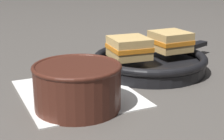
# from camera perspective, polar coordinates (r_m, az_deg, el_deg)

# --- Properties ---
(ground_plane) EXTENTS (4.00, 4.00, 0.00)m
(ground_plane) POSITION_cam_1_polar(r_m,az_deg,el_deg) (0.68, -3.56, -3.71)
(ground_plane) COLOR #56514C
(napkin) EXTENTS (0.29, 0.26, 0.00)m
(napkin) POSITION_cam_1_polar(r_m,az_deg,el_deg) (0.68, -5.76, -3.70)
(napkin) COLOR white
(napkin) RESTS_ON ground_plane
(soup_bowl) EXTENTS (0.15, 0.15, 0.08)m
(soup_bowl) POSITION_cam_1_polar(r_m,az_deg,el_deg) (0.59, -5.76, -2.29)
(soup_bowl) COLOR #4C2319
(soup_bowl) RESTS_ON ground_plane
(spoon) EXTENTS (0.16, 0.08, 0.01)m
(spoon) POSITION_cam_1_polar(r_m,az_deg,el_deg) (0.64, -5.81, -4.27)
(spoon) COLOR silver
(spoon) RESTS_ON napkin
(skillet) EXTENTS (0.27, 0.37, 0.04)m
(skillet) POSITION_cam_1_polar(r_m,az_deg,el_deg) (0.81, 6.41, 1.32)
(skillet) COLOR black
(skillet) RESTS_ON ground_plane
(sandwich_near_left) EXTENTS (0.10, 0.10, 0.05)m
(sandwich_near_left) POSITION_cam_1_polar(r_m,az_deg,el_deg) (0.76, 2.86, 3.74)
(sandwich_near_left) COLOR #DBB26B
(sandwich_near_left) RESTS_ON skillet
(sandwich_near_right) EXTENTS (0.10, 0.10, 0.05)m
(sandwich_near_right) POSITION_cam_1_polar(r_m,az_deg,el_deg) (0.84, 9.65, 4.76)
(sandwich_near_right) COLOR #DBB26B
(sandwich_near_right) RESTS_ON skillet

